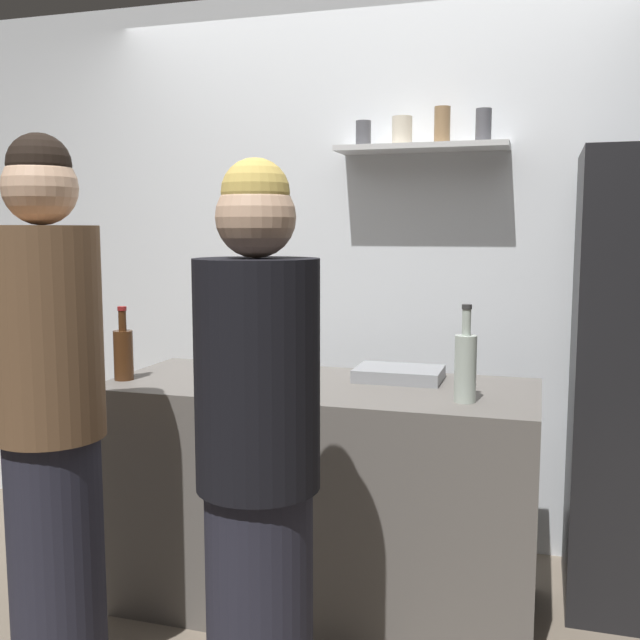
{
  "coord_description": "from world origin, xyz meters",
  "views": [
    {
      "loc": [
        0.8,
        -2.2,
        1.49
      ],
      "look_at": [
        -0.02,
        0.5,
        1.14
      ],
      "focal_mm": 41.24,
      "sensor_mm": 36.0,
      "label": 1
    }
  ],
  "objects": [
    {
      "name": "person_blonde",
      "position": [
        0.07,
        -0.39,
        0.83
      ],
      "size": [
        0.34,
        0.34,
        1.68
      ],
      "rotation": [
        0.0,
        0.0,
        4.45
      ],
      "color": "#262633",
      "rests_on": "ground"
    },
    {
      "name": "water_bottle_plastic",
      "position": [
        -0.17,
        0.65,
        1.01
      ],
      "size": [
        0.08,
        0.08,
        0.26
      ],
      "color": "silver",
      "rests_on": "counter"
    },
    {
      "name": "back_wall_assembly",
      "position": [
        0.0,
        1.25,
        1.3
      ],
      "size": [
        4.8,
        0.32,
        2.6
      ],
      "color": "white",
      "rests_on": "ground"
    },
    {
      "name": "utensil_holder",
      "position": [
        -0.27,
        0.51,
        0.96
      ],
      "size": [
        0.09,
        0.09,
        0.22
      ],
      "color": "#B2B2B7",
      "rests_on": "counter"
    },
    {
      "name": "person_brown_jacket",
      "position": [
        -0.67,
        -0.28,
        0.89
      ],
      "size": [
        0.34,
        0.34,
        1.78
      ],
      "rotation": [
        0.0,
        0.0,
        2.6
      ],
      "color": "#262633",
      "rests_on": "ground"
    },
    {
      "name": "counter",
      "position": [
        -0.02,
        0.5,
        0.45
      ],
      "size": [
        1.66,
        0.71,
        0.89
      ],
      "primitive_type": "cube",
      "color": "#66605B",
      "rests_on": "ground"
    },
    {
      "name": "wine_bottle_amber_glass",
      "position": [
        -0.79,
        0.34,
        1.0
      ],
      "size": [
        0.08,
        0.08,
        0.29
      ],
      "color": "#472814",
      "rests_on": "counter"
    },
    {
      "name": "baking_pan",
      "position": [
        0.27,
        0.65,
        0.92
      ],
      "size": [
        0.34,
        0.24,
        0.05
      ],
      "primitive_type": "cube",
      "color": "gray",
      "rests_on": "counter"
    },
    {
      "name": "wine_bottle_pale_glass",
      "position": [
        0.56,
        0.35,
        1.02
      ],
      "size": [
        0.08,
        0.08,
        0.34
      ],
      "color": "#B2BFB2",
      "rests_on": "counter"
    }
  ]
}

